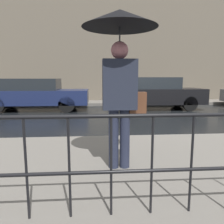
{
  "coord_description": "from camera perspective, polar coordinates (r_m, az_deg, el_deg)",
  "views": [
    {
      "loc": [
        -2.08,
        -8.13,
        1.46
      ],
      "look_at": [
        -1.67,
        -2.79,
        0.62
      ],
      "focal_mm": 35.0,
      "sensor_mm": 36.0,
      "label": 1
    }
  ],
  "objects": [
    {
      "name": "building_storefront",
      "position": [
        13.45,
        4.69,
        15.63
      ],
      "size": [
        28.0,
        0.3,
        6.11
      ],
      "color": "#706656",
      "rests_on": "ground_plane"
    },
    {
      "name": "pedestrian",
      "position": [
        3.11,
        2.12,
        16.18
      ],
      "size": [
        1.03,
        1.03,
        2.21
      ],
      "rotation": [
        0.0,
        0.0,
        3.14
      ],
      "color": "#23283D",
      "rests_on": "sidewalk_near"
    },
    {
      "name": "lane_marking",
      "position": [
        8.52,
        9.78,
        -1.12
      ],
      "size": [
        25.2,
        0.12,
        0.01
      ],
      "color": "gold",
      "rests_on": "ground_plane"
    },
    {
      "name": "sidewalk_near",
      "position": [
        4.11,
        26.89,
        -11.8
      ],
      "size": [
        28.0,
        3.17,
        0.15
      ],
      "color": "slate",
      "rests_on": "ground_plane"
    },
    {
      "name": "ground_plane",
      "position": [
        8.52,
        9.78,
        -1.14
      ],
      "size": [
        80.0,
        80.0,
        0.0
      ],
      "primitive_type": "plane",
      "color": "black"
    },
    {
      "name": "sidewalk_far",
      "position": [
        12.48,
        5.21,
        2.44
      ],
      "size": [
        28.0,
        1.63,
        0.15
      ],
      "color": "slate",
      "rests_on": "ground_plane"
    },
    {
      "name": "car_black",
      "position": [
        10.56,
        11.24,
        4.9
      ],
      "size": [
        4.32,
        1.72,
        1.5
      ],
      "color": "black",
      "rests_on": "ground_plane"
    },
    {
      "name": "car_navy",
      "position": [
        10.53,
        -19.45,
        4.47
      ],
      "size": [
        4.68,
        1.73,
        1.44
      ],
      "color": "#19234C",
      "rests_on": "ground_plane"
    }
  ]
}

